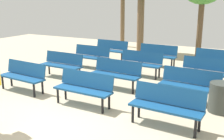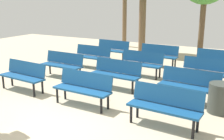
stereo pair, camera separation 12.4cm
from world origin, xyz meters
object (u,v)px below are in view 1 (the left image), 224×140
Objects in this scene: bench_r2_c0 at (91,55)px; bench_r2_c1 at (140,62)px; bench_r1_c2 at (190,83)px; trash_bin at (221,98)px; tree_2 at (123,17)px; bench_r0_c2 at (167,104)px; bench_r1_c0 at (62,63)px; bench_r3_c1 at (157,54)px; bench_r0_c0 at (23,75)px; bench_r2_c2 at (207,70)px; bench_r3_c0 at (111,49)px; bench_r3_c2 at (216,60)px; bench_r1_c1 at (116,72)px; bench_r0_c1 at (84,87)px.

bench_r2_c0 and bench_r2_c1 have the same top height.
bench_r1_c2 is 0.94m from trash_bin.
bench_r2_c0 is 5.46m from tree_2.
bench_r1_c2 is at bearing 89.67° from bench_r0_c2.
bench_r2_c1 is (2.36, 1.51, 0.00)m from bench_r1_c0.
bench_r1_c0 and bench_r3_c1 have the same top height.
bench_r1_c2 is 2.21× the size of trash_bin.
bench_r0_c0 is 1.01× the size of bench_r3_c1.
bench_r2_c0 is at bearing 160.54° from bench_r1_c2.
bench_r3_c1 is at bearing 113.91° from bench_r0_c2.
bench_r2_c2 is 4.92m from bench_r3_c0.
bench_r3_c2 is at bearing 49.64° from bench_r0_c0.
bench_r2_c1 is at bearing -58.42° from tree_2.
bench_r3_c1 is at bearing -1.14° from bench_r3_c0.
bench_r2_c1 is 1.00× the size of bench_r3_c2.
bench_r2_c0 reaches higher than trash_bin.
bench_r0_c0 is 4.85m from bench_r1_c2.
bench_r1_c0 is at bearing 177.81° from bench_r1_c1.
bench_r1_c0 is 4.89m from bench_r2_c2.
trash_bin is at bearing -50.70° from bench_r3_c1.
trash_bin is (0.85, -0.38, -0.13)m from bench_r1_c2.
bench_r3_c0 is (-4.25, 5.39, 0.00)m from bench_r0_c2.
bench_r3_c0 is 2.28m from bench_r3_c1.
bench_r1_c0 is 0.48× the size of tree_2.
tree_2 is at bearing 150.03° from bench_r3_c2.
bench_r3_c1 is at bearing 54.88° from bench_r1_c0.
bench_r0_c0 is 1.01× the size of bench_r1_c1.
bench_r0_c2 is 1.68m from trash_bin.
tree_2 reaches higher than bench_r0_c1.
bench_r1_c0 and bench_r3_c2 have the same top height.
bench_r3_c1 is 0.99× the size of bench_r3_c2.
bench_r3_c1 is 5.17m from tree_2.
tree_2 is at bearing 124.09° from bench_r2_c1.
bench_r3_c1 is 4.84m from trash_bin.
bench_r3_c1 is (0.28, 5.05, 0.00)m from bench_r0_c1.
bench_r1_c0 is at bearing -178.75° from bench_r1_c2.
bench_r0_c2 and bench_r2_c0 have the same top height.
bench_r2_c1 reaches higher than trash_bin.
bench_r1_c1 is 3.16m from trash_bin.
bench_r1_c1 and bench_r3_c1 have the same top height.
bench_r2_c1 is (0.12, 1.70, 0.00)m from bench_r1_c1.
bench_r2_c2 is at bearing -20.15° from bench_r3_c0.
bench_r0_c2 is at bearing -90.83° from bench_r2_c2.
bench_r2_c1 is at bearing 88.63° from bench_r1_c1.
bench_r1_c1 is at bearing -56.48° from bench_r3_c0.
trash_bin is at bearing -50.11° from tree_2.
bench_r3_c1 is (-2.25, 1.78, 0.00)m from bench_r2_c2.
bench_r0_c0 is 1.00× the size of bench_r2_c2.
bench_r1_c0 is 0.99× the size of bench_r2_c2.
bench_r0_c0 is at bearing -92.45° from bench_r2_c0.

